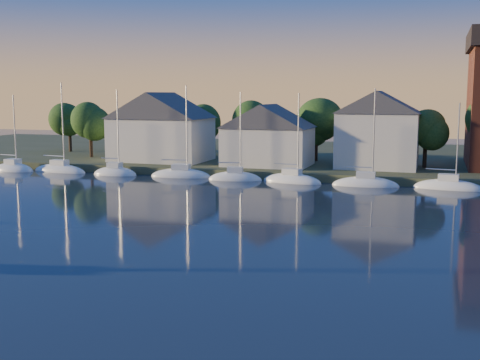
% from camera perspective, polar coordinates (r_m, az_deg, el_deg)
% --- Properties ---
extents(ground, '(260.00, 260.00, 0.00)m').
position_cam_1_polar(ground, '(26.88, -18.82, -15.00)').
color(ground, black).
rests_on(ground, ground).
extents(shoreline_land, '(160.00, 50.00, 2.00)m').
position_cam_1_polar(shoreline_land, '(96.35, 8.99, 1.86)').
color(shoreline_land, '#3A4227').
rests_on(shoreline_land, ground).
extents(wooden_dock, '(120.00, 3.00, 1.00)m').
position_cam_1_polar(wooden_dock, '(73.90, 6.10, 0.03)').
color(wooden_dock, brown).
rests_on(wooden_dock, ground).
extents(clubhouse_west, '(13.65, 9.45, 9.64)m').
position_cam_1_polar(clubhouse_west, '(86.16, -7.48, 5.12)').
color(clubhouse_west, silver).
rests_on(clubhouse_west, shoreline_land).
extents(clubhouse_centre, '(11.55, 8.40, 8.08)m').
position_cam_1_polar(clubhouse_centre, '(79.63, 2.69, 4.36)').
color(clubhouse_centre, silver).
rests_on(clubhouse_centre, shoreline_land).
extents(clubhouse_east, '(10.50, 8.40, 9.80)m').
position_cam_1_polar(clubhouse_east, '(79.02, 12.95, 4.76)').
color(clubhouse_east, silver).
rests_on(clubhouse_east, shoreline_land).
extents(tree_line, '(93.40, 5.40, 8.90)m').
position_cam_1_polar(tree_line, '(83.68, 9.12, 5.85)').
color(tree_line, '#3A281A').
rests_on(tree_line, shoreline_land).
extents(moored_fleet, '(63.50, 2.40, 12.05)m').
position_cam_1_polar(moored_fleet, '(74.49, -3.44, 0.20)').
color(moored_fleet, white).
rests_on(moored_fleet, ground).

